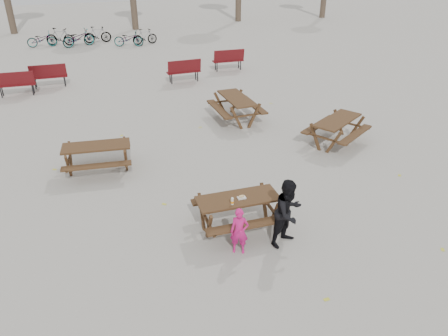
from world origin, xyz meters
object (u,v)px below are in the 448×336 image
object	(u,v)px
adult	(288,213)
soda_bottle	(232,201)
child	(239,231)
food_tray	(242,198)
main_picnic_table	(238,205)
picnic_table_east	(336,131)
picnic_table_north	(98,158)
picnic_table_far	(236,109)

from	to	relation	value
adult	soda_bottle	bearing A→B (deg)	123.33
child	adult	world-z (taller)	adult
food_tray	main_picnic_table	bearing A→B (deg)	139.22
food_tray	adult	distance (m)	1.08
soda_bottle	adult	world-z (taller)	adult
main_picnic_table	soda_bottle	world-z (taller)	soda_bottle
picnic_table_east	picnic_table_north	xyz separation A→B (m)	(-7.24, 0.39, -0.01)
main_picnic_table	food_tray	size ratio (longest dim) A/B	10.00
child	adult	size ratio (longest dim) A/B	0.68
picnic_table_east	child	bearing A→B (deg)	-171.15
food_tray	picnic_table_north	bearing A→B (deg)	127.18
picnic_table_far	soda_bottle	bearing A→B (deg)	157.34
soda_bottle	main_picnic_table	bearing A→B (deg)	46.27
main_picnic_table	picnic_table_far	world-z (taller)	picnic_table_far
adult	picnic_table_north	xyz separation A→B (m)	(-3.61, 4.55, -0.36)
food_tray	picnic_table_far	bearing A→B (deg)	71.72
picnic_table_north	picnic_table_far	bearing A→B (deg)	31.81
soda_bottle	picnic_table_north	xyz separation A→B (m)	(-2.59, 3.93, -0.46)
soda_bottle	picnic_table_east	size ratio (longest dim) A/B	0.09
picnic_table_east	picnic_table_north	distance (m)	7.25
main_picnic_table	picnic_table_north	size ratio (longest dim) A/B	0.99
child	picnic_table_east	world-z (taller)	child
soda_bottle	adult	bearing A→B (deg)	-31.40
soda_bottle	picnic_table_east	world-z (taller)	soda_bottle
food_tray	adult	world-z (taller)	adult
soda_bottle	picnic_table_far	xyz separation A→B (m)	(2.32, 6.36, -0.43)
main_picnic_table	picnic_table_north	world-z (taller)	picnic_table_north
main_picnic_table	adult	distance (m)	1.18
main_picnic_table	food_tray	xyz separation A→B (m)	(0.06, -0.05, 0.21)
soda_bottle	adult	xyz separation A→B (m)	(1.02, -0.62, -0.09)
main_picnic_table	child	world-z (taller)	child
food_tray	picnic_table_north	size ratio (longest dim) A/B	0.10
food_tray	picnic_table_east	distance (m)	5.55
child	picnic_table_north	world-z (taller)	child
main_picnic_table	picnic_table_east	xyz separation A→B (m)	(4.45, 3.32, -0.18)
child	main_picnic_table	bearing A→B (deg)	95.94
child	soda_bottle	bearing A→B (deg)	108.36
food_tray	picnic_table_far	size ratio (longest dim) A/B	0.09
main_picnic_table	adult	size ratio (longest dim) A/B	1.20
adult	picnic_table_far	bearing A→B (deg)	54.20
food_tray	child	bearing A→B (deg)	-112.44
picnic_table_east	picnic_table_far	distance (m)	3.67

